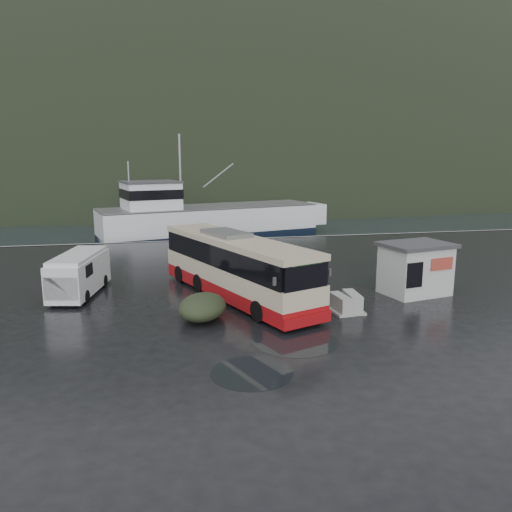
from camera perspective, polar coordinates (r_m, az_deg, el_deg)
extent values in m
plane|color=black|center=(25.58, -3.44, -5.64)|extent=(160.00, 160.00, 0.00)
cube|color=black|center=(134.46, -10.22, 8.13)|extent=(300.00, 180.00, 0.02)
cube|color=#999993|center=(44.97, -7.08, 1.78)|extent=(160.00, 0.60, 1.50)
ellipsoid|color=black|center=(274.64, -8.91, 9.81)|extent=(780.00, 540.00, 570.00)
cylinder|color=black|center=(20.86, 4.50, -9.69)|extent=(3.54, 3.54, 0.01)
cylinder|color=black|center=(18.01, -0.50, -13.20)|extent=(2.93, 2.93, 0.01)
cylinder|color=black|center=(30.71, 13.55, -3.01)|extent=(2.74, 2.74, 0.01)
cylinder|color=black|center=(29.76, -0.14, -3.14)|extent=(3.31, 3.31, 0.01)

